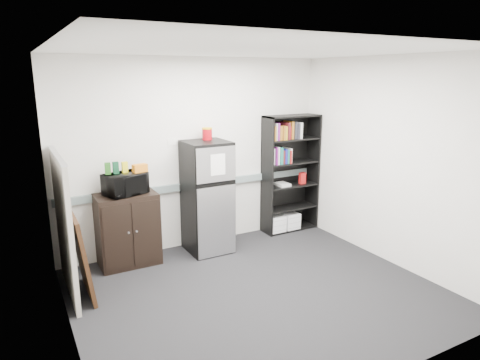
{
  "coord_description": "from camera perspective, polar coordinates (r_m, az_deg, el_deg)",
  "views": [
    {
      "loc": [
        -2.34,
        -3.85,
        2.45
      ],
      "look_at": [
        0.26,
        0.9,
        1.12
      ],
      "focal_mm": 32.0,
      "sensor_mm": 36.0,
      "label": 1
    }
  ],
  "objects": [
    {
      "name": "cubicle_partition",
      "position": [
        5.21,
        -22.42,
        -5.58
      ],
      "size": [
        0.06,
        1.3,
        1.62
      ],
      "color": "gray",
      "rests_on": "floor"
    },
    {
      "name": "electrical_raceway",
      "position": [
        6.24,
        -5.69,
        -0.64
      ],
      "size": [
        3.92,
        0.05,
        0.1
      ],
      "primitive_type": "cube",
      "color": "gray",
      "rests_on": "wall_back"
    },
    {
      "name": "refrigerator",
      "position": [
        6.01,
        -4.36,
        -2.28
      ],
      "size": [
        0.59,
        0.62,
        1.57
      ],
      "rotation": [
        0.0,
        0.0,
        0.0
      ],
      "color": "black",
      "rests_on": "floor"
    },
    {
      "name": "wall_right",
      "position": [
        5.9,
        19.42,
        2.3
      ],
      "size": [
        0.02,
        3.5,
        2.7
      ],
      "primitive_type": "cube",
      "color": "silver",
      "rests_on": "floor"
    },
    {
      "name": "cabinet",
      "position": [
        5.83,
        -14.73,
        -6.38
      ],
      "size": [
        0.77,
        0.51,
        0.96
      ],
      "color": "black",
      "rests_on": "floor"
    },
    {
      "name": "snack_bag",
      "position": [
        5.63,
        -13.21,
        1.56
      ],
      "size": [
        0.19,
        0.13,
        0.1
      ],
      "primitive_type": "cube",
      "rotation": [
        0.0,
        0.0,
        0.15
      ],
      "color": "orange",
      "rests_on": "microwave"
    },
    {
      "name": "ceiling",
      "position": [
        4.51,
        2.75,
        16.99
      ],
      "size": [
        4.0,
        3.5,
        0.02
      ],
      "primitive_type": "cube",
      "color": "white",
      "rests_on": "wall_back"
    },
    {
      "name": "wall_left",
      "position": [
        4.02,
        -22.7,
        -3.18
      ],
      "size": [
        0.02,
        3.5,
        2.7
      ],
      "primitive_type": "cube",
      "color": "silver",
      "rests_on": "floor"
    },
    {
      "name": "bookshelf",
      "position": [
        6.81,
        6.56,
        1.19
      ],
      "size": [
        0.9,
        0.34,
        1.85
      ],
      "color": "black",
      "rests_on": "floor"
    },
    {
      "name": "snack_box_c",
      "position": [
        5.63,
        -15.11,
        1.65
      ],
      "size": [
        0.07,
        0.05,
        0.14
      ],
      "primitive_type": "cube",
      "rotation": [
        0.0,
        0.0,
        0.07
      ],
      "color": "yellow",
      "rests_on": "microwave"
    },
    {
      "name": "microwave",
      "position": [
        5.64,
        -15.07,
        -0.51
      ],
      "size": [
        0.59,
        0.49,
        0.28
      ],
      "primitive_type": "imported",
      "rotation": [
        0.0,
        0.0,
        0.34
      ],
      "color": "black",
      "rests_on": "cabinet"
    },
    {
      "name": "floor",
      "position": [
        5.13,
        2.39,
        -14.73
      ],
      "size": [
        4.0,
        4.0,
        0.0
      ],
      "primitive_type": "plane",
      "color": "black",
      "rests_on": "ground"
    },
    {
      "name": "snack_box_a",
      "position": [
        5.59,
        -17.23,
        1.46
      ],
      "size": [
        0.08,
        0.06,
        0.15
      ],
      "primitive_type": "cube",
      "rotation": [
        0.0,
        0.0,
        -0.12
      ],
      "color": "#235B1A",
      "rests_on": "microwave"
    },
    {
      "name": "wall_back",
      "position": [
        6.17,
        -5.9,
        3.48
      ],
      "size": [
        4.0,
        0.02,
        2.7
      ],
      "primitive_type": "cube",
      "color": "silver",
      "rests_on": "floor"
    },
    {
      "name": "coffee_can",
      "position": [
        5.97,
        -4.41,
        6.28
      ],
      "size": [
        0.14,
        0.14,
        0.19
      ],
      "color": "#9D0710",
      "rests_on": "refrigerator"
    },
    {
      "name": "snack_box_b",
      "position": [
        5.61,
        -16.24,
        1.58
      ],
      "size": [
        0.07,
        0.05,
        0.15
      ],
      "primitive_type": "cube",
      "rotation": [
        0.0,
        0.0,
        -0.0
      ],
      "color": "#0D3A20",
      "rests_on": "microwave"
    },
    {
      "name": "wall_note",
      "position": [
        6.0,
        -9.01,
        5.03
      ],
      "size": [
        0.14,
        0.0,
        0.1
      ],
      "primitive_type": "cube",
      "color": "white",
      "rests_on": "wall_back"
    },
    {
      "name": "framed_poster",
      "position": [
        5.18,
        -20.4,
        -9.31
      ],
      "size": [
        0.16,
        0.77,
        0.98
      ],
      "rotation": [
        0.0,
        -0.12,
        0.0
      ],
      "color": "black",
      "rests_on": "floor"
    }
  ]
}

